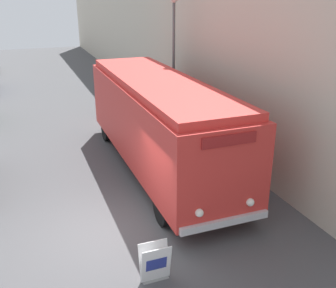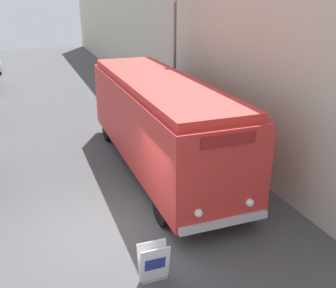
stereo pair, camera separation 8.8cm
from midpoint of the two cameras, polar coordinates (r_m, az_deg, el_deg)
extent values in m
plane|color=#4C4C4F|center=(11.25, -8.25, -12.49)|extent=(80.00, 80.00, 0.00)
cube|color=beige|center=(20.70, 0.87, 16.20)|extent=(0.30, 60.00, 8.76)
cylinder|color=black|center=(11.23, -0.56, -9.24)|extent=(0.28, 1.02, 1.02)
cylinder|color=black|center=(12.13, 10.04, -7.12)|extent=(0.28, 1.02, 1.02)
cylinder|color=black|center=(17.63, -8.63, 2.15)|extent=(0.28, 1.02, 1.02)
cylinder|color=black|center=(18.21, -1.37, 3.02)|extent=(0.28, 1.02, 1.02)
cube|color=red|center=(14.18, -1.10, 3.26)|extent=(2.68, 10.05, 2.64)
cube|color=red|center=(13.80, -1.14, 8.95)|extent=(2.46, 9.65, 0.24)
cube|color=silver|center=(10.46, 8.44, -11.23)|extent=(2.54, 0.12, 0.20)
sphere|color=white|center=(9.96, 4.71, -9.94)|extent=(0.22, 0.22, 0.22)
sphere|color=white|center=(10.60, 12.02, -8.32)|extent=(0.22, 0.22, 0.22)
cube|color=maroon|center=(9.48, 9.05, 0.53)|extent=(1.47, 0.06, 0.28)
cube|color=gray|center=(9.61, -1.76, -18.95)|extent=(0.63, 0.20, 0.01)
cube|color=white|center=(9.26, -1.63, -17.09)|extent=(0.70, 0.19, 0.93)
cube|color=white|center=(9.38, -1.96, -16.50)|extent=(0.70, 0.19, 0.93)
cube|color=navy|center=(9.24, -1.59, -17.03)|extent=(0.49, 0.06, 0.33)
cylinder|color=#595E60|center=(17.55, 1.13, 10.47)|extent=(0.12, 0.12, 5.84)
cylinder|color=black|center=(34.57, -23.19, 9.81)|extent=(0.22, 0.68, 0.68)
camera|label=1|loc=(0.04, -89.78, 0.08)|focal=42.00mm
camera|label=2|loc=(0.04, 90.22, -0.08)|focal=42.00mm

